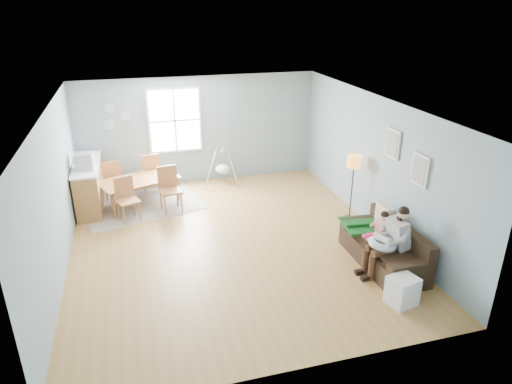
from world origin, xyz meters
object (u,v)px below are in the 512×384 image
object	(u,v)px
sofa	(386,250)
baby_swing	(223,168)
storage_cube	(402,291)
monitor	(84,161)
chair_nw	(112,177)
chair_ne	(150,170)
dining_table	(140,192)
father	(390,239)
floor_lamp	(354,167)
chair_sw	(126,196)
counter	(89,185)
chair_se	(169,186)
toddler	(379,228)

from	to	relation	value
sofa	baby_swing	distance (m)	5.02
storage_cube	monitor	xyz separation A→B (m)	(-4.82, 4.77, 0.99)
chair_nw	chair_ne	bearing A→B (deg)	14.28
dining_table	chair_ne	size ratio (longest dim) A/B	1.78
dining_table	father	bearing A→B (deg)	-67.39
sofa	floor_lamp	world-z (taller)	floor_lamp
chair_sw	baby_swing	world-z (taller)	chair_sw
storage_cube	counter	world-z (taller)	counter
baby_swing	counter	bearing A→B (deg)	-169.37
father	chair_se	world-z (taller)	father
storage_cube	father	bearing A→B (deg)	73.60
sofa	baby_swing	xyz separation A→B (m)	(-2.01, 4.60, 0.14)
storage_cube	chair_sw	distance (m)	5.85
floor_lamp	chair_nw	world-z (taller)	floor_lamp
dining_table	baby_swing	distance (m)	2.23
floor_lamp	chair_nw	distance (m)	5.58
toddler	baby_swing	size ratio (longest dim) A/B	0.67
monitor	toddler	bearing A→B (deg)	-34.07
toddler	father	bearing A→B (deg)	-96.22
sofa	father	distance (m)	0.49
toddler	chair_se	world-z (taller)	chair_se
storage_cube	sofa	bearing A→B (deg)	71.71
monitor	chair_ne	bearing A→B (deg)	34.59
father	storage_cube	distance (m)	0.98
dining_table	storage_cube	bearing A→B (deg)	-74.50
toddler	chair_sw	size ratio (longest dim) A/B	0.79
chair_nw	chair_ne	size ratio (longest dim) A/B	0.99
toddler	floor_lamp	xyz separation A→B (m)	(0.28, 1.64, 0.56)
storage_cube	baby_swing	xyz separation A→B (m)	(-1.64, 5.72, 0.18)
chair_ne	monitor	world-z (taller)	monitor
father	storage_cube	world-z (taller)	father
toddler	chair_ne	world-z (taller)	chair_ne
toddler	storage_cube	bearing A→B (deg)	-102.94
sofa	chair_sw	size ratio (longest dim) A/B	1.99
chair_sw	chair_se	xyz separation A→B (m)	(0.93, 0.25, 0.05)
floor_lamp	chair_se	distance (m)	4.04
father	floor_lamp	xyz separation A→B (m)	(0.33, 2.10, 0.54)
floor_lamp	baby_swing	bearing A→B (deg)	128.61
toddler	floor_lamp	size ratio (longest dim) A/B	0.52
counter	baby_swing	distance (m)	3.26
chair_ne	baby_swing	world-z (taller)	chair_ne
floor_lamp	chair_se	size ratio (longest dim) A/B	1.42
floor_lamp	chair_se	world-z (taller)	floor_lamp
baby_swing	monitor	bearing A→B (deg)	-163.27
floor_lamp	chair_sw	distance (m)	4.83
toddler	chair_ne	distance (m)	5.79
storage_cube	monitor	size ratio (longest dim) A/B	1.23
father	toddler	xyz separation A→B (m)	(0.05, 0.45, -0.01)
toddler	storage_cube	world-z (taller)	toddler
floor_lamp	dining_table	xyz separation A→B (m)	(-4.31, 2.02, -0.89)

